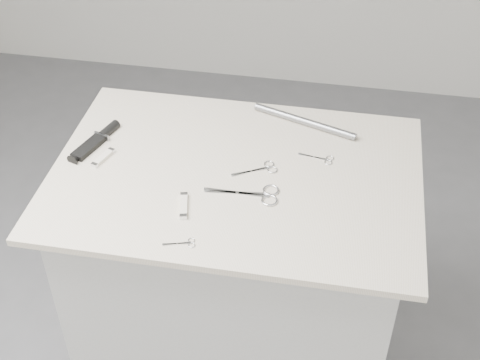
% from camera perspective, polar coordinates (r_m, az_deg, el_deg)
% --- Properties ---
extents(plinth, '(0.90, 0.60, 0.90)m').
position_cam_1_polar(plinth, '(2.14, -0.34, -9.18)').
color(plinth, '#B7B7B4').
rests_on(plinth, ground).
extents(display_board, '(1.00, 0.70, 0.02)m').
position_cam_1_polar(display_board, '(1.82, -0.39, 0.34)').
color(display_board, beige).
rests_on(display_board, plinth).
extents(large_shears, '(0.19, 0.08, 0.01)m').
position_cam_1_polar(large_shears, '(1.74, 1.58, -1.24)').
color(large_shears, silver).
rests_on(large_shears, display_board).
extents(embroidery_scissors_a, '(0.12, 0.09, 0.00)m').
position_cam_1_polar(embroidery_scissors_a, '(1.82, 1.93, 0.96)').
color(embroidery_scissors_a, silver).
rests_on(embroidery_scissors_a, display_board).
extents(embroidery_scissors_b, '(0.10, 0.04, 0.00)m').
position_cam_1_polar(embroidery_scissors_b, '(1.87, 6.98, 1.81)').
color(embroidery_scissors_b, silver).
rests_on(embroidery_scissors_b, display_board).
extents(tiny_scissors, '(0.08, 0.04, 0.00)m').
position_cam_1_polar(tiny_scissors, '(1.62, -4.83, -5.41)').
color(tiny_scissors, silver).
rests_on(tiny_scissors, display_board).
extents(sheathed_knife, '(0.09, 0.19, 0.02)m').
position_cam_1_polar(sheathed_knife, '(1.96, -12.00, 3.40)').
color(sheathed_knife, black).
rests_on(sheathed_knife, display_board).
extents(pocket_knife_a, '(0.04, 0.09, 0.01)m').
position_cam_1_polar(pocket_knife_a, '(1.89, -11.60, 1.87)').
color(pocket_knife_a, silver).
rests_on(pocket_knife_a, display_board).
extents(pocket_knife_b, '(0.04, 0.10, 0.01)m').
position_cam_1_polar(pocket_knife_b, '(1.71, -4.83, -2.18)').
color(pocket_knife_b, silver).
rests_on(pocket_knife_b, display_board).
extents(metal_rail, '(0.31, 0.13, 0.02)m').
position_cam_1_polar(metal_rail, '(1.99, 5.52, 5.00)').
color(metal_rail, gray).
rests_on(metal_rail, display_board).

